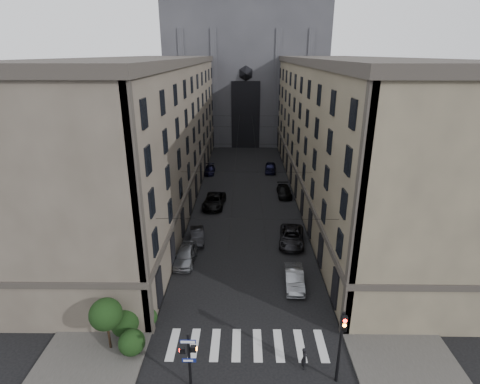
{
  "coord_description": "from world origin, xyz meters",
  "views": [
    {
      "loc": [
        -0.24,
        -16.02,
        19.38
      ],
      "look_at": [
        -0.59,
        12.92,
        8.61
      ],
      "focal_mm": 28.0,
      "sensor_mm": 36.0,
      "label": 1
    }
  ],
  "objects_px": {
    "car_right_near": "(294,278)",
    "traffic_light_right": "(341,340)",
    "car_right_midnear": "(292,237)",
    "pedestrian": "(304,358)",
    "car_left_midnear": "(197,236)",
    "car_left_far": "(209,170)",
    "gothic_tower": "(246,60)",
    "car_left_near": "(185,255)",
    "pedestrian_signal_left": "(189,356)",
    "car_right_far": "(270,168)",
    "car_left_midfar": "(214,201)",
    "car_right_midfar": "(284,191)"
  },
  "relations": [
    {
      "from": "gothic_tower",
      "to": "car_right_near",
      "type": "height_order",
      "value": "gothic_tower"
    },
    {
      "from": "car_left_midnear",
      "to": "car_right_near",
      "type": "xyz_separation_m",
      "value": [
        9.55,
        -8.19,
        0.07
      ]
    },
    {
      "from": "pedestrian_signal_left",
      "to": "traffic_light_right",
      "type": "relative_size",
      "value": 0.77
    },
    {
      "from": "car_left_far",
      "to": "car_right_midfar",
      "type": "height_order",
      "value": "car_right_midfar"
    },
    {
      "from": "car_left_near",
      "to": "car_left_midnear",
      "type": "height_order",
      "value": "car_left_near"
    },
    {
      "from": "pedestrian_signal_left",
      "to": "car_left_midfar",
      "type": "height_order",
      "value": "pedestrian_signal_left"
    },
    {
      "from": "gothic_tower",
      "to": "pedestrian",
      "type": "xyz_separation_m",
      "value": [
        3.71,
        -71.96,
        -17.0
      ]
    },
    {
      "from": "car_right_near",
      "to": "car_right_midnear",
      "type": "distance_m",
      "value": 7.94
    },
    {
      "from": "gothic_tower",
      "to": "car_left_midfar",
      "type": "height_order",
      "value": "gothic_tower"
    },
    {
      "from": "pedestrian_signal_left",
      "to": "car_right_midfar",
      "type": "xyz_separation_m",
      "value": [
        9.05,
        33.07,
        -1.62
      ]
    },
    {
      "from": "car_left_far",
      "to": "car_right_far",
      "type": "xyz_separation_m",
      "value": [
        10.49,
        0.9,
        0.16
      ]
    },
    {
      "from": "car_left_midnear",
      "to": "car_left_far",
      "type": "xyz_separation_m",
      "value": [
        -0.85,
        24.75,
        -0.04
      ]
    },
    {
      "from": "pedestrian_signal_left",
      "to": "car_right_near",
      "type": "xyz_separation_m",
      "value": [
        7.71,
        10.75,
        -1.58
      ]
    },
    {
      "from": "car_left_far",
      "to": "car_right_near",
      "type": "height_order",
      "value": "car_right_near"
    },
    {
      "from": "car_left_midfar",
      "to": "car_right_midnear",
      "type": "bearing_deg",
      "value": -43.54
    },
    {
      "from": "traffic_light_right",
      "to": "car_left_near",
      "type": "relative_size",
      "value": 1.09
    },
    {
      "from": "car_right_far",
      "to": "car_left_far",
      "type": "bearing_deg",
      "value": -170.5
    },
    {
      "from": "car_left_near",
      "to": "car_right_far",
      "type": "bearing_deg",
      "value": 72.76
    },
    {
      "from": "car_left_midnear",
      "to": "car_left_far",
      "type": "relative_size",
      "value": 0.94
    },
    {
      "from": "car_left_far",
      "to": "car_right_near",
      "type": "distance_m",
      "value": 34.54
    },
    {
      "from": "car_left_near",
      "to": "car_right_midfar",
      "type": "xyz_separation_m",
      "value": [
        11.53,
        18.51,
        -0.12
      ]
    },
    {
      "from": "car_left_midnear",
      "to": "car_right_far",
      "type": "xyz_separation_m",
      "value": [
        9.64,
        25.64,
        0.11
      ]
    },
    {
      "from": "car_left_far",
      "to": "car_right_far",
      "type": "bearing_deg",
      "value": 3.97
    },
    {
      "from": "gothic_tower",
      "to": "pedestrian_signal_left",
      "type": "height_order",
      "value": "gothic_tower"
    },
    {
      "from": "car_right_far",
      "to": "car_right_near",
      "type": "bearing_deg",
      "value": -85.54
    },
    {
      "from": "car_left_far",
      "to": "car_right_far",
      "type": "distance_m",
      "value": 10.53
    },
    {
      "from": "car_right_midnear",
      "to": "pedestrian",
      "type": "distance_m",
      "value": 17.21
    },
    {
      "from": "car_left_midnear",
      "to": "car_left_midfar",
      "type": "bearing_deg",
      "value": 76.27
    },
    {
      "from": "pedestrian",
      "to": "pedestrian_signal_left",
      "type": "bearing_deg",
      "value": 100.8
    },
    {
      "from": "pedestrian",
      "to": "car_left_midfar",
      "type": "bearing_deg",
      "value": 15.26
    },
    {
      "from": "car_right_near",
      "to": "traffic_light_right",
      "type": "bearing_deg",
      "value": -79.73
    },
    {
      "from": "car_right_midfar",
      "to": "car_right_far",
      "type": "distance_m",
      "value": 11.58
    },
    {
      "from": "car_left_midnear",
      "to": "car_right_midnear",
      "type": "xyz_separation_m",
      "value": [
        10.25,
        -0.28,
        0.1
      ]
    },
    {
      "from": "car_left_near",
      "to": "traffic_light_right",
      "type": "bearing_deg",
      "value": -49.01
    },
    {
      "from": "car_left_midnear",
      "to": "gothic_tower",
      "type": "bearing_deg",
      "value": 76.83
    },
    {
      "from": "car_left_near",
      "to": "car_right_near",
      "type": "bearing_deg",
      "value": -18.81
    },
    {
      "from": "traffic_light_right",
      "to": "gothic_tower",
      "type": "bearing_deg",
      "value": 94.38
    },
    {
      "from": "gothic_tower",
      "to": "car_right_midfar",
      "type": "xyz_separation_m",
      "value": [
        5.54,
        -40.39,
        -17.1
      ]
    },
    {
      "from": "car_right_midnear",
      "to": "pedestrian_signal_left",
      "type": "bearing_deg",
      "value": -107.2
    },
    {
      "from": "gothic_tower",
      "to": "car_left_midfar",
      "type": "relative_size",
      "value": 10.11
    },
    {
      "from": "car_left_midfar",
      "to": "car_left_far",
      "type": "distance_m",
      "value": 14.86
    },
    {
      "from": "traffic_light_right",
      "to": "car_right_midfar",
      "type": "bearing_deg",
      "value": 90.11
    },
    {
      "from": "car_right_midfar",
      "to": "car_left_midfar",
      "type": "bearing_deg",
      "value": -157.77
    },
    {
      "from": "gothic_tower",
      "to": "car_left_midnear",
      "type": "distance_m",
      "value": 57.39
    },
    {
      "from": "pedestrian_signal_left",
      "to": "pedestrian",
      "type": "xyz_separation_m",
      "value": [
        7.22,
        1.5,
        -1.53
      ]
    },
    {
      "from": "car_right_far",
      "to": "car_right_midnear",
      "type": "bearing_deg",
      "value": -84.03
    },
    {
      "from": "car_right_midnear",
      "to": "traffic_light_right",
      "type": "bearing_deg",
      "value": -80.74
    },
    {
      "from": "car_left_midfar",
      "to": "traffic_light_right",
      "type": "bearing_deg",
      "value": -66.17
    },
    {
      "from": "pedestrian_signal_left",
      "to": "car_left_far",
      "type": "relative_size",
      "value": 0.92
    },
    {
      "from": "gothic_tower",
      "to": "car_left_far",
      "type": "xyz_separation_m",
      "value": [
        -6.2,
        -29.77,
        -17.16
      ]
    }
  ]
}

